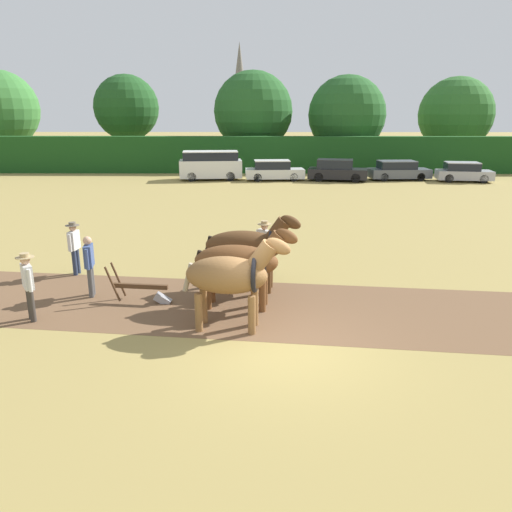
% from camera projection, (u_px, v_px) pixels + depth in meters
% --- Properties ---
extents(ground_plane, '(240.00, 240.00, 0.00)m').
position_uv_depth(ground_plane, '(285.00, 345.00, 10.98)').
color(ground_plane, '#998447').
extents(plowed_furrow_strip, '(28.67, 7.22, 0.01)m').
position_uv_depth(plowed_furrow_strip, '(83.00, 299.00, 13.67)').
color(plowed_furrow_strip, brown).
rests_on(plowed_furrow_strip, ground).
extents(hedgerow, '(77.85, 1.37, 2.99)m').
position_uv_depth(hedgerow, '(268.00, 155.00, 41.66)').
color(hedgerow, '#194719').
rests_on(hedgerow, ground).
extents(tree_left, '(7.09, 7.09, 8.72)m').
position_uv_depth(tree_left, '(0.00, 109.00, 46.53)').
color(tree_left, '#4C3823').
rests_on(tree_left, ground).
extents(tree_center_left, '(5.92, 5.92, 8.27)m').
position_uv_depth(tree_center_left, '(126.00, 108.00, 45.95)').
color(tree_center_left, '#423323').
rests_on(tree_center_left, ground).
extents(tree_center, '(7.12, 7.12, 8.55)m').
position_uv_depth(tree_center, '(253.00, 111.00, 45.04)').
color(tree_center, '#4C3823').
rests_on(tree_center, ground).
extents(tree_center_right, '(6.89, 6.89, 8.13)m').
position_uv_depth(tree_center_right, '(347.00, 115.00, 44.58)').
color(tree_center_right, '#423323').
rests_on(tree_center_right, ground).
extents(tree_right, '(6.86, 6.86, 8.14)m').
position_uv_depth(tree_right, '(456.00, 114.00, 46.84)').
color(tree_right, '#423323').
rests_on(tree_right, ground).
extents(church_spire, '(2.29, 2.29, 14.87)m').
position_uv_depth(church_spire, '(240.00, 92.00, 74.75)').
color(church_spire, gray).
rests_on(church_spire, ground).
extents(draft_horse_lead_left, '(2.59, 1.13, 2.32)m').
position_uv_depth(draft_horse_lead_left, '(231.00, 275.00, 11.48)').
color(draft_horse_lead_left, brown).
rests_on(draft_horse_lead_left, ground).
extents(draft_horse_lead_right, '(2.82, 1.14, 2.22)m').
position_uv_depth(draft_horse_lead_right, '(240.00, 261.00, 12.80)').
color(draft_horse_lead_right, brown).
rests_on(draft_horse_lead_right, ground).
extents(draft_horse_trail_left, '(2.86, 1.16, 2.29)m').
position_uv_depth(draft_horse_trail_left, '(248.00, 246.00, 14.09)').
color(draft_horse_trail_left, '#513319').
rests_on(draft_horse_trail_left, ground).
extents(plow, '(1.76, 0.52, 1.13)m').
position_uv_depth(plow, '(145.00, 291.00, 13.37)').
color(plow, '#4C331E').
rests_on(plow, ground).
extents(farmer_at_plow, '(0.28, 0.67, 1.71)m').
position_uv_depth(farmer_at_plow, '(89.00, 262.00, 13.65)').
color(farmer_at_plow, '#4C4C4C').
rests_on(farmer_at_plow, ground).
extents(farmer_beside_team, '(0.52, 0.48, 1.73)m').
position_uv_depth(farmer_beside_team, '(264.00, 243.00, 15.48)').
color(farmer_beside_team, '#28334C').
rests_on(farmer_beside_team, ground).
extents(farmer_onlooker_left, '(0.44, 0.57, 1.72)m').
position_uv_depth(farmer_onlooker_left, '(28.00, 281.00, 12.02)').
color(farmer_onlooker_left, '#38332D').
rests_on(farmer_onlooker_left, ground).
extents(farmer_onlooker_right, '(0.42, 0.66, 1.68)m').
position_uv_depth(farmer_onlooker_right, '(74.00, 244.00, 15.52)').
color(farmer_onlooker_right, '#28334C').
rests_on(farmer_onlooker_right, ground).
extents(parked_van, '(4.79, 2.49, 2.13)m').
position_uv_depth(parked_van, '(211.00, 165.00, 37.41)').
color(parked_van, silver).
rests_on(parked_van, ground).
extents(parked_car_left, '(4.44, 2.03, 1.49)m').
position_uv_depth(parked_car_left, '(274.00, 171.00, 37.22)').
color(parked_car_left, silver).
rests_on(parked_car_left, ground).
extents(parked_car_center_left, '(4.56, 2.59, 1.57)m').
position_uv_depth(parked_car_center_left, '(337.00, 171.00, 36.95)').
color(parked_car_center_left, black).
rests_on(parked_car_center_left, ground).
extents(parked_car_center, '(4.57, 2.14, 1.43)m').
position_uv_depth(parked_car_center, '(398.00, 171.00, 37.49)').
color(parked_car_center, '#565B66').
rests_on(parked_car_center, ground).
extents(parked_car_center_right, '(4.07, 2.29, 1.41)m').
position_uv_depth(parked_car_center_right, '(463.00, 172.00, 36.54)').
color(parked_car_center_right, '#A8A8B2').
rests_on(parked_car_center_right, ground).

